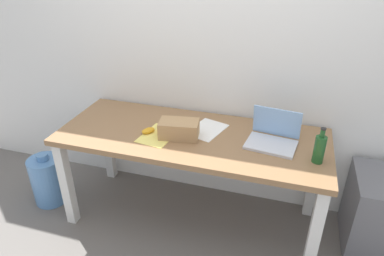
% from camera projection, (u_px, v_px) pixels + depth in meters
% --- Properties ---
extents(ground_plane, '(8.00, 8.00, 0.00)m').
position_uv_depth(ground_plane, '(192.00, 216.00, 2.76)').
color(ground_plane, slate).
extents(back_wall, '(5.20, 0.08, 2.60)m').
position_uv_depth(back_wall, '(209.00, 40.00, 2.51)').
color(back_wall, white).
rests_on(back_wall, ground).
extents(desk, '(1.87, 0.74, 0.75)m').
position_uv_depth(desk, '(192.00, 146.00, 2.45)').
color(desk, olive).
rests_on(desk, ground).
extents(laptop_right, '(0.35, 0.29, 0.22)m').
position_uv_depth(laptop_right, '(273.00, 137.00, 2.28)').
color(laptop_right, silver).
rests_on(laptop_right, desk).
extents(beer_bottle, '(0.07, 0.07, 0.23)m').
position_uv_depth(beer_bottle, '(319.00, 149.00, 2.06)').
color(beer_bottle, '#1E5123').
rests_on(beer_bottle, desk).
extents(computer_mouse, '(0.10, 0.12, 0.03)m').
position_uv_depth(computer_mouse, '(148.00, 131.00, 2.42)').
color(computer_mouse, gold).
rests_on(computer_mouse, desk).
extents(cardboard_box, '(0.29, 0.19, 0.12)m').
position_uv_depth(cardboard_box, '(179.00, 129.00, 2.35)').
color(cardboard_box, tan).
rests_on(cardboard_box, desk).
extents(paper_yellow_folder, '(0.25, 0.32, 0.00)m').
position_uv_depth(paper_yellow_folder, '(158.00, 135.00, 2.39)').
color(paper_yellow_folder, '#F4E06B').
rests_on(paper_yellow_folder, desk).
extents(paper_sheet_near_back, '(0.29, 0.34, 0.00)m').
position_uv_depth(paper_sheet_near_back, '(207.00, 129.00, 2.46)').
color(paper_sheet_near_back, white).
rests_on(paper_sheet_near_back, desk).
extents(water_cooler_jug, '(0.26, 0.26, 0.45)m').
position_uv_depth(water_cooler_jug, '(48.00, 180.00, 2.84)').
color(water_cooler_jug, '#598CC6').
rests_on(water_cooler_jug, ground).
extents(filing_cabinet, '(0.40, 0.48, 0.56)m').
position_uv_depth(filing_cabinet, '(378.00, 213.00, 2.39)').
color(filing_cabinet, slate).
rests_on(filing_cabinet, ground).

